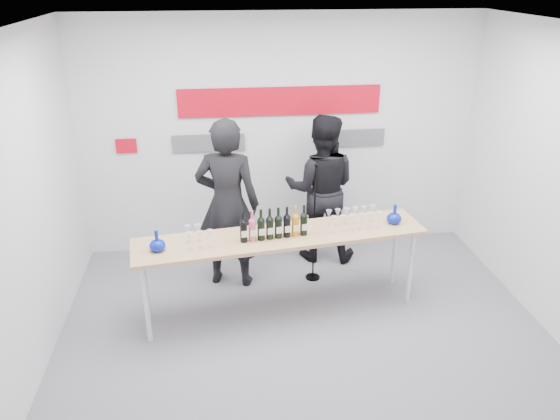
{
  "coord_description": "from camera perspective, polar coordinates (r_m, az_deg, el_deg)",
  "views": [
    {
      "loc": [
        -0.82,
        -4.63,
        3.43
      ],
      "look_at": [
        -0.19,
        0.49,
        1.15
      ],
      "focal_mm": 35.0,
      "sensor_mm": 36.0,
      "label": 1
    }
  ],
  "objects": [
    {
      "name": "decanter_right",
      "position": [
        5.99,
        11.88,
        -0.4
      ],
      "size": [
        0.16,
        0.16,
        0.21
      ],
      "primitive_type": null,
      "color": "#081CA0",
      "rests_on": "tasting_table"
    },
    {
      "name": "wine_bottles",
      "position": [
        5.51,
        -0.63,
        -1.4
      ],
      "size": [
        0.71,
        0.17,
        0.33
      ],
      "rotation": [
        0.0,
        0.0,
        0.13
      ],
      "color": "black",
      "rests_on": "tasting_table"
    },
    {
      "name": "presenter_right",
      "position": [
        6.79,
        4.3,
        2.23
      ],
      "size": [
        1.04,
        0.89,
        1.87
      ],
      "primitive_type": "imported",
      "rotation": [
        0.0,
        0.0,
        2.93
      ],
      "color": "black",
      "rests_on": "ground"
    },
    {
      "name": "ground",
      "position": [
        5.82,
        2.46,
        -12.3
      ],
      "size": [
        5.0,
        5.0,
        0.0
      ],
      "primitive_type": "plane",
      "color": "slate",
      "rests_on": "ground"
    },
    {
      "name": "signage",
      "position": [
        6.84,
        -0.44,
        10.11
      ],
      "size": [
        3.38,
        0.02,
        0.79
      ],
      "color": "red",
      "rests_on": "back_wall"
    },
    {
      "name": "back_wall",
      "position": [
        6.95,
        -0.0,
        7.73
      ],
      "size": [
        5.0,
        0.04,
        3.0
      ],
      "primitive_type": "cube",
      "color": "silver",
      "rests_on": "ground"
    },
    {
      "name": "presenter_left",
      "position": [
        6.18,
        -5.5,
        0.59
      ],
      "size": [
        0.82,
        0.64,
        2.0
      ],
      "primitive_type": "imported",
      "rotation": [
        0.0,
        0.0,
        2.9
      ],
      "color": "black",
      "rests_on": "ground"
    },
    {
      "name": "mic_stand",
      "position": [
        6.46,
        3.53,
        -3.66
      ],
      "size": [
        0.17,
        0.17,
        1.48
      ],
      "rotation": [
        0.0,
        0.0,
        -0.17
      ],
      "color": "black",
      "rests_on": "ground"
    },
    {
      "name": "decanter_left",
      "position": [
        5.43,
        -12.74,
        -3.14
      ],
      "size": [
        0.16,
        0.16,
        0.21
      ],
      "primitive_type": null,
      "color": "#081CA0",
      "rests_on": "tasting_table"
    },
    {
      "name": "tasting_table",
      "position": [
        5.68,
        0.12,
        -3.23
      ],
      "size": [
        3.1,
        1.0,
        0.91
      ],
      "rotation": [
        0.0,
        0.0,
        0.13
      ],
      "color": "tan",
      "rests_on": "ground"
    },
    {
      "name": "glasses_left",
      "position": [
        5.46,
        -8.65,
        -2.8
      ],
      "size": [
        0.28,
        0.24,
        0.18
      ],
      "color": "silver",
      "rests_on": "tasting_table"
    },
    {
      "name": "glasses_right",
      "position": [
        5.84,
        7.68,
        -0.9
      ],
      "size": [
        0.58,
        0.29,
        0.18
      ],
      "color": "silver",
      "rests_on": "tasting_table"
    }
  ]
}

